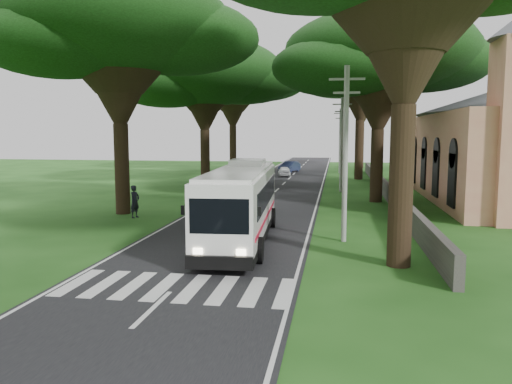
# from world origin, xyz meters

# --- Properties ---
(ground) EXTENTS (140.00, 140.00, 0.00)m
(ground) POSITION_xyz_m (0.00, 0.00, 0.00)
(ground) COLOR #1B4614
(ground) RESTS_ON ground
(road) EXTENTS (8.00, 120.00, 0.04)m
(road) POSITION_xyz_m (0.00, 25.00, 0.01)
(road) COLOR black
(road) RESTS_ON ground
(crosswalk) EXTENTS (8.00, 3.00, 0.01)m
(crosswalk) POSITION_xyz_m (0.00, -2.00, 0.00)
(crosswalk) COLOR silver
(crosswalk) RESTS_ON ground
(property_wall) EXTENTS (0.35, 50.00, 1.20)m
(property_wall) POSITION_xyz_m (9.00, 24.00, 0.60)
(property_wall) COLOR #383533
(property_wall) RESTS_ON ground
(pole_near) EXTENTS (1.60, 0.24, 8.00)m
(pole_near) POSITION_xyz_m (5.50, 6.00, 4.18)
(pole_near) COLOR gray
(pole_near) RESTS_ON ground
(pole_mid) EXTENTS (1.60, 0.24, 8.00)m
(pole_mid) POSITION_xyz_m (5.50, 26.00, 4.18)
(pole_mid) COLOR gray
(pole_mid) RESTS_ON ground
(pole_far) EXTENTS (1.60, 0.24, 8.00)m
(pole_far) POSITION_xyz_m (5.50, 46.00, 4.18)
(pole_far) COLOR gray
(pole_far) RESTS_ON ground
(tree_l_mida) EXTENTS (13.92, 13.92, 14.31)m
(tree_l_mida) POSITION_xyz_m (-8.00, 12.00, 11.23)
(tree_l_mida) COLOR black
(tree_l_mida) RESTS_ON ground
(tree_l_midb) EXTENTS (15.23, 15.23, 13.97)m
(tree_l_midb) POSITION_xyz_m (-7.50, 30.00, 10.66)
(tree_l_midb) COLOR black
(tree_l_midb) RESTS_ON ground
(tree_l_far) EXTENTS (15.89, 15.89, 15.61)m
(tree_l_far) POSITION_xyz_m (-8.50, 48.00, 12.15)
(tree_l_far) COLOR black
(tree_l_far) RESTS_ON ground
(tree_r_mida) EXTENTS (13.63, 13.63, 13.54)m
(tree_r_mida) POSITION_xyz_m (8.00, 20.00, 10.52)
(tree_r_mida) COLOR black
(tree_r_mida) RESTS_ON ground
(tree_r_midb) EXTENTS (13.39, 13.39, 16.01)m
(tree_r_midb) POSITION_xyz_m (7.50, 38.00, 12.97)
(tree_r_midb) COLOR black
(tree_r_midb) RESTS_ON ground
(tree_r_far) EXTENTS (16.31, 16.31, 16.77)m
(tree_r_far) POSITION_xyz_m (8.50, 56.00, 13.21)
(tree_r_far) COLOR black
(tree_r_far) RESTS_ON ground
(coach_bus) EXTENTS (3.21, 11.59, 3.38)m
(coach_bus) POSITION_xyz_m (0.80, 5.23, 1.82)
(coach_bus) COLOR white
(coach_bus) RESTS_ON ground
(distant_car_a) EXTENTS (1.86, 3.63, 1.18)m
(distant_car_a) POSITION_xyz_m (-0.80, 39.98, 0.62)
(distant_car_a) COLOR silver
(distant_car_a) RESTS_ON road
(distant_car_b) EXTENTS (2.64, 4.39, 1.37)m
(distant_car_b) POSITION_xyz_m (-0.80, 46.61, 0.71)
(distant_car_b) COLOR navy
(distant_car_b) RESTS_ON road
(pedestrian) EXTENTS (0.64, 0.81, 1.94)m
(pedestrian) POSITION_xyz_m (-6.64, 10.63, 0.97)
(pedestrian) COLOR black
(pedestrian) RESTS_ON ground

